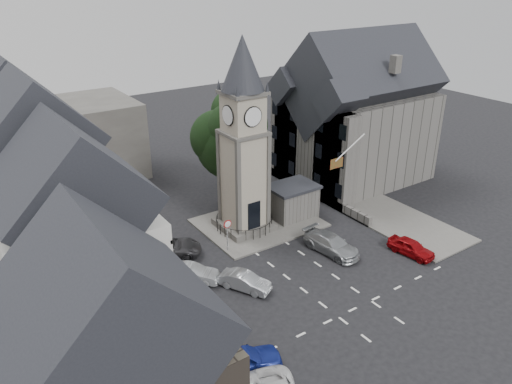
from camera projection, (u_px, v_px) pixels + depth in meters
ground at (302, 271)px, 37.32m from camera, size 120.00×120.00×0.00m
pavement_west at (112, 286)px, 35.41m from camera, size 6.00×30.00×0.14m
pavement_east at (346, 195)px, 49.46m from camera, size 6.00×26.00×0.14m
central_island at (259, 223)px, 44.08m from camera, size 10.00×8.00×0.16m
road_markings at (355, 309)px, 33.18m from camera, size 20.00×8.00×0.01m
clock_tower at (243, 139)px, 39.97m from camera, size 4.86×4.86×16.25m
stone_shelter at (292, 201)px, 44.78m from camera, size 4.30×3.30×3.08m
town_tree at (232, 133)px, 45.24m from camera, size 7.20×7.20×10.80m
warning_sign_post at (228, 229)px, 38.93m from camera, size 0.70×0.19×2.85m
terrace_pink at (20, 167)px, 38.69m from camera, size 8.10×7.60×12.80m
terrace_cream at (45, 204)px, 32.67m from camera, size 8.10×7.60×12.80m
terrace_tudor at (83, 264)px, 26.82m from camera, size 8.10×7.60×12.00m
backdrop_west at (38, 147)px, 50.58m from camera, size 20.00×10.00×8.00m
east_building at (355, 122)px, 50.99m from camera, size 14.40×11.40×12.60m
east_boundary_wall at (311, 191)px, 49.37m from camera, size 0.40×16.00×0.90m
flagpole at (350, 147)px, 41.53m from camera, size 3.68×0.10×2.74m
car_west_blue at (243, 360)px, 27.79m from camera, size 4.78×2.94×1.52m
car_west_silver at (191, 274)px, 35.80m from camera, size 3.87×3.67×1.30m
car_west_grey at (167, 248)px, 38.84m from camera, size 5.90×4.57×1.49m
car_island_silver at (245, 281)px, 34.97m from camera, size 2.97×3.92×1.24m
car_island_east at (331, 244)px, 39.45m from camera, size 2.59×5.17×1.44m
car_east_red at (411, 247)px, 39.16m from camera, size 2.04×3.93×1.28m
pedestrian at (352, 194)px, 47.91m from camera, size 0.61×0.41×1.66m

